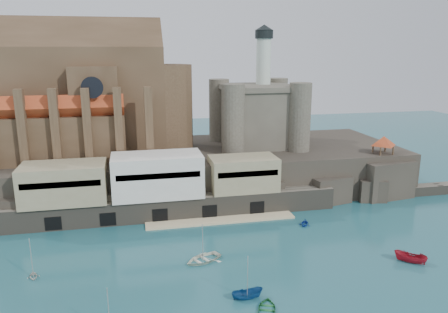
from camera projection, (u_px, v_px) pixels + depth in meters
ground at (232, 264)px, 70.20m from camera, size 300.00×300.00×0.00m
promontory at (194, 170)px, 106.33m from camera, size 100.00×36.00×10.00m
quay at (157, 188)px, 88.54m from camera, size 70.00×12.00×13.05m
church at (88, 100)px, 99.63m from camera, size 47.00×25.93×30.51m
castle_keep at (257, 112)px, 108.06m from camera, size 21.20×21.20×29.30m
rock_outcrop at (381, 178)px, 102.36m from camera, size 14.50×10.50×8.70m
pavilion at (384, 142)px, 100.42m from camera, size 6.40×6.40×5.40m
boat_2 at (247, 298)px, 60.44m from camera, size 1.76×1.72×4.47m
boat_3 at (267, 310)px, 57.77m from camera, size 3.66×2.24×4.94m
boat_4 at (34, 278)px, 65.89m from camera, size 2.53×1.86×2.65m
boat_5 at (410, 262)px, 70.68m from camera, size 2.73×2.72×5.09m
boat_6 at (203, 261)px, 71.11m from camera, size 3.18×4.65×6.35m
boat_7 at (305, 225)px, 85.48m from camera, size 3.09×2.78×3.05m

